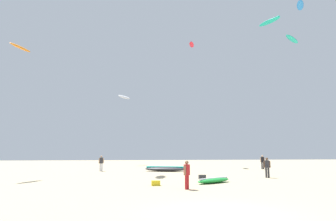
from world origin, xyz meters
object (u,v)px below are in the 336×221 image
Objects in this scene: person_midground at (101,162)px; kite_aloft_6 at (124,97)px; kite_grounded_near at (214,180)px; gear_bag at (156,183)px; kite_grounded_mid at (166,169)px; kite_aloft_0 at (192,45)px; kite_aloft_3 at (20,47)px; person_left at (267,166)px; kite_aloft_7 at (300,5)px; cooler_box at (202,177)px; kite_aloft_5 at (292,39)px; person_right at (263,161)px; kite_aloft_4 at (269,22)px; person_foreground at (187,172)px.

person_midground is 0.59× the size of kite_aloft_6.
kite_grounded_near reaches higher than gear_bag.
kite_aloft_0 reaches higher than kite_grounded_mid.
kite_grounded_mid is (-2.29, 11.83, 0.09)m from kite_grounded_near.
kite_grounded_near is 21.20m from kite_aloft_3.
gear_bag is at bearing 135.15° from person_left.
kite_aloft_0 is 19.66m from kite_aloft_7.
gear_bag is at bearing 6.14° from person_midground.
kite_grounded_near is at bearing -87.14° from cooler_box.
person_midground is 0.48× the size of kite_aloft_5.
person_right is 21.46m from kite_aloft_0.
kite_grounded_near is 0.71× the size of kite_aloft_4.
person_foreground is 0.47× the size of kite_aloft_5.
person_left is 31.74m from kite_aloft_4.
person_midground is 35.34m from kite_aloft_4.
cooler_box is 0.24× the size of kite_aloft_7.
kite_aloft_4 reaches higher than gear_bag.
kite_aloft_6 is at bearing 166.25° from kite_aloft_4.
person_foreground reaches higher than cooler_box.
kite_aloft_6 reaches higher than person_midground.
kite_aloft_5 reaches higher than person_foreground.
person_foreground is 10.38m from person_left.
kite_grounded_mid is at bearing -167.77° from kite_aloft_5.
person_right is 21.12m from gear_bag.
kite_aloft_7 reaches higher than gear_bag.
person_midground is at bearing -173.86° from kite_aloft_5.
kite_aloft_6 is (8.62, 22.38, -0.47)m from kite_aloft_3.
person_right is at bearing 80.73° from person_midground.
gear_bag is 23.64m from kite_aloft_7.
person_midground is 19.37m from kite_aloft_6.
kite_grounded_mid is at bearing 81.84° from gear_bag.
kite_aloft_5 is (-0.72, -7.89, -6.11)m from kite_aloft_4.
kite_grounded_mid is 8.59× the size of gear_bag.
kite_grounded_near is at bearing -124.16° from kite_aloft_4.
kite_aloft_7 is at bearing 25.49° from gear_bag.
kite_aloft_4 reaches higher than kite_aloft_0.
cooler_box is 5.78m from gear_bag.
kite_aloft_7 is at bearing -106.12° from kite_aloft_4.
kite_grounded_mid is at bearing 66.63° from person_midground.
person_left is 27.36m from kite_aloft_0.
person_foreground is 0.63× the size of kite_aloft_0.
kite_aloft_0 reaches higher than kite_aloft_6.
kite_grounded_mid is 24.67m from kite_aloft_5.
person_right is 0.39× the size of kite_aloft_4.
person_midground is 14.20m from kite_aloft_3.
kite_grounded_near is at bearing 15.13° from gear_bag.
person_right is 0.72× the size of kite_aloft_7.
person_left is 10.76m from gear_bag.
kite_aloft_3 is at bearing -63.21° from person_midground.
person_foreground is 0.71× the size of kite_aloft_7.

